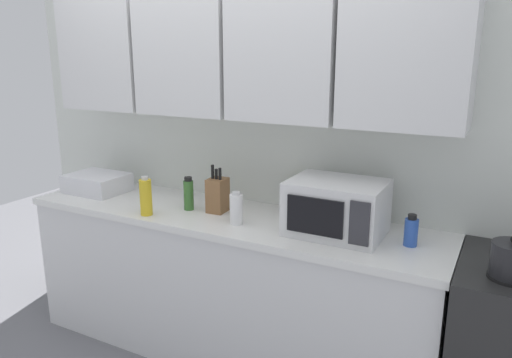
# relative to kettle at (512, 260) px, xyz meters

# --- Properties ---
(wall_back_with_cabinets) EXTENTS (3.40, 0.38, 2.60)m
(wall_back_with_cabinets) POSITION_rel_kettle_xyz_m (-1.48, 0.39, 0.59)
(wall_back_with_cabinets) COLOR silver
(wall_back_with_cabinets) RESTS_ON ground_plane
(counter_run) EXTENTS (2.53, 0.63, 0.90)m
(counter_run) POSITION_rel_kettle_xyz_m (-1.48, 0.16, -0.53)
(counter_run) COLOR silver
(counter_run) RESTS_ON ground_plane
(kettle) EXTENTS (0.17, 0.17, 0.18)m
(kettle) POSITION_rel_kettle_xyz_m (0.00, 0.00, 0.00)
(kettle) COLOR black
(kettle) RESTS_ON stove_range
(microwave) EXTENTS (0.48, 0.37, 0.28)m
(microwave) POSITION_rel_kettle_xyz_m (-0.81, 0.16, 0.06)
(microwave) COLOR silver
(microwave) RESTS_ON counter_run
(dish_rack) EXTENTS (0.38, 0.30, 0.12)m
(dish_rack) POSITION_rel_kettle_xyz_m (-2.49, 0.16, -0.02)
(dish_rack) COLOR silver
(dish_rack) RESTS_ON counter_run
(knife_block) EXTENTS (0.11, 0.13, 0.28)m
(knife_block) POSITION_rel_kettle_xyz_m (-1.54, 0.18, 0.02)
(knife_block) COLOR brown
(knife_block) RESTS_ON counter_run
(bottle_blue_cleaner) EXTENTS (0.07, 0.07, 0.16)m
(bottle_blue_cleaner) POSITION_rel_kettle_xyz_m (-0.44, 0.17, -0.01)
(bottle_blue_cleaner) COLOR #2D56B7
(bottle_blue_cleaner) RESTS_ON counter_run
(bottle_white_jar) EXTENTS (0.07, 0.07, 0.18)m
(bottle_white_jar) POSITION_rel_kettle_xyz_m (-1.34, 0.05, 0.00)
(bottle_white_jar) COLOR white
(bottle_white_jar) RESTS_ON counter_run
(bottle_green_oil) EXTENTS (0.06, 0.06, 0.20)m
(bottle_green_oil) POSITION_rel_kettle_xyz_m (-1.72, 0.13, 0.01)
(bottle_green_oil) COLOR #386B2D
(bottle_green_oil) RESTS_ON counter_run
(bottle_soy_dark) EXTENTS (0.07, 0.07, 0.20)m
(bottle_soy_dark) POSITION_rel_kettle_xyz_m (-1.15, 0.38, 0.01)
(bottle_soy_dark) COLOR black
(bottle_soy_dark) RESTS_ON counter_run
(bottle_yellow_mustard) EXTENTS (0.07, 0.07, 0.23)m
(bottle_yellow_mustard) POSITION_rel_kettle_xyz_m (-1.88, -0.06, 0.02)
(bottle_yellow_mustard) COLOR gold
(bottle_yellow_mustard) RESTS_ON counter_run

